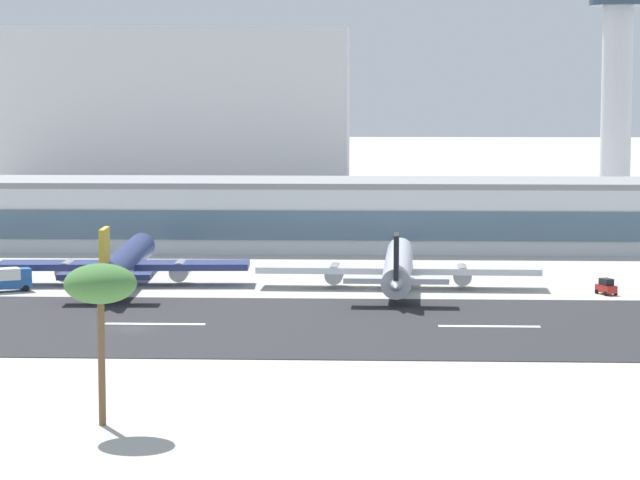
% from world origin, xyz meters
% --- Properties ---
extents(ground_plane, '(1400.00, 1400.00, 0.00)m').
position_xyz_m(ground_plane, '(0.00, 0.00, 0.00)').
color(ground_plane, '#B2AFA8').
extents(runway_strip, '(800.00, 43.58, 0.08)m').
position_xyz_m(runway_strip, '(0.00, 3.76, 0.04)').
color(runway_strip, '#262628').
rests_on(runway_strip, ground_plane).
extents(runway_centreline_dash_4, '(12.00, 1.20, 0.01)m').
position_xyz_m(runway_centreline_dash_4, '(1.95, 3.76, 0.09)').
color(runway_centreline_dash_4, white).
rests_on(runway_centreline_dash_4, runway_strip).
extents(runway_centreline_dash_5, '(12.00, 1.20, 0.01)m').
position_xyz_m(runway_centreline_dash_5, '(41.60, 3.76, 0.09)').
color(runway_centreline_dash_5, white).
rests_on(runway_centreline_dash_5, runway_strip).
extents(terminal_building, '(216.24, 23.45, 12.07)m').
position_xyz_m(terminal_building, '(11.18, 88.71, 6.04)').
color(terminal_building, silver).
rests_on(terminal_building, ground_plane).
extents(control_tower, '(12.73, 12.73, 51.80)m').
position_xyz_m(control_tower, '(75.98, 127.65, 32.21)').
color(control_tower, silver).
rests_on(control_tower, ground_plane).
extents(distant_hotel_block, '(94.62, 29.89, 44.97)m').
position_xyz_m(distant_hotel_block, '(-27.76, 228.74, 22.49)').
color(distant_hotel_block, '#BCBCC1').
rests_on(distant_hotel_block, ground_plane).
extents(airliner_gold_tail_gate_0, '(36.15, 47.61, 9.93)m').
position_xyz_m(airliner_gold_tail_gate_0, '(-8.02, 37.47, 3.17)').
color(airliner_gold_tail_gate_0, navy).
rests_on(airliner_gold_tail_gate_0, ground_plane).
extents(airliner_black_tail_gate_1, '(40.02, 45.02, 9.39)m').
position_xyz_m(airliner_black_tail_gate_1, '(31.19, 35.83, 2.99)').
color(airliner_black_tail_gate_1, silver).
rests_on(airliner_black_tail_gate_1, ground_plane).
extents(service_box_truck_0, '(6.44, 4.83, 3.25)m').
position_xyz_m(service_box_truck_0, '(-22.77, 30.91, 1.79)').
color(service_box_truck_0, '#23569E').
rests_on(service_box_truck_0, ground_plane).
extents(service_baggage_tug_2, '(2.85, 3.57, 2.20)m').
position_xyz_m(service_baggage_tug_2, '(59.55, 31.50, 1.05)').
color(service_baggage_tug_2, '#B2231E').
rests_on(service_baggage_tug_2, ground_plane).
extents(palm_tree_0, '(6.00, 6.00, 13.54)m').
position_xyz_m(palm_tree_0, '(5.74, -47.44, 11.68)').
color(palm_tree_0, brown).
rests_on(palm_tree_0, ground_plane).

